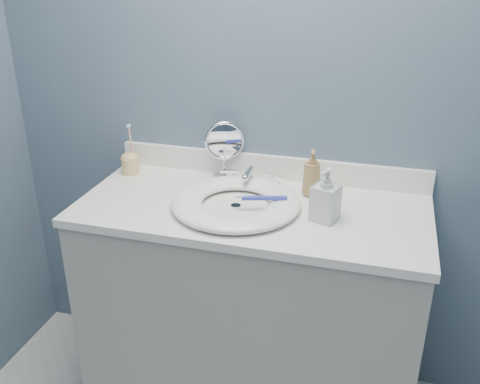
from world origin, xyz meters
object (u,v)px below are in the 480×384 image
(makeup_mirror, at_px, (225,147))
(toothbrush_holder, at_px, (130,162))
(soap_bottle_clear, at_px, (326,195))
(soap_bottle_amber, at_px, (312,173))

(makeup_mirror, xyz_separation_m, toothbrush_holder, (-0.37, -0.06, -0.08))
(makeup_mirror, bearing_deg, soap_bottle_clear, -53.65)
(soap_bottle_amber, bearing_deg, makeup_mirror, 157.94)
(soap_bottle_amber, height_order, toothbrush_holder, toothbrush_holder)
(toothbrush_holder, bearing_deg, soap_bottle_clear, -13.62)
(soap_bottle_amber, bearing_deg, toothbrush_holder, 169.46)
(toothbrush_holder, bearing_deg, soap_bottle_amber, -1.11)
(soap_bottle_amber, relative_size, toothbrush_holder, 0.85)
(soap_bottle_amber, distance_m, soap_bottle_clear, 0.19)
(soap_bottle_clear, height_order, toothbrush_holder, toothbrush_holder)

